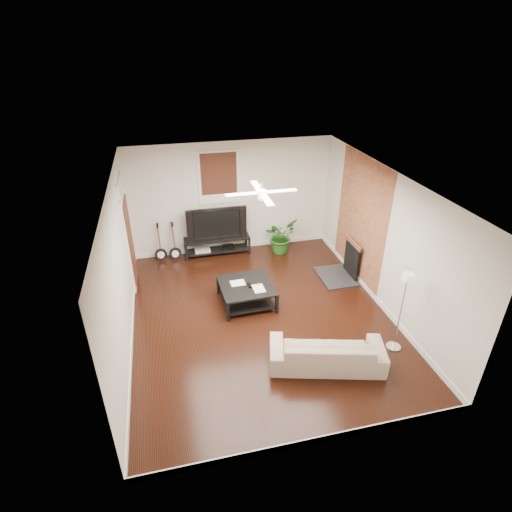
% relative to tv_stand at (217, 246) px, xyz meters
% --- Properties ---
extents(room, '(5.01, 6.01, 2.81)m').
position_rel_tv_stand_xyz_m(room, '(0.45, -2.78, 1.17)').
color(room, black).
rests_on(room, ground).
extents(brick_accent, '(0.02, 2.20, 2.80)m').
position_rel_tv_stand_xyz_m(brick_accent, '(2.94, -1.78, 1.17)').
color(brick_accent, brown).
rests_on(brick_accent, floor).
extents(fireplace, '(0.80, 1.10, 0.92)m').
position_rel_tv_stand_xyz_m(fireplace, '(2.65, -1.78, 0.23)').
color(fireplace, black).
rests_on(fireplace, floor).
extents(window_back, '(1.00, 0.06, 1.30)m').
position_rel_tv_stand_xyz_m(window_back, '(0.15, 0.19, 1.72)').
color(window_back, '#35170E').
rests_on(window_back, wall_back).
extents(door_left, '(0.08, 1.00, 2.50)m').
position_rel_tv_stand_xyz_m(door_left, '(-2.01, -0.88, 1.02)').
color(door_left, white).
rests_on(door_left, wall_left).
extents(tv_stand, '(1.65, 0.44, 0.46)m').
position_rel_tv_stand_xyz_m(tv_stand, '(0.00, 0.00, 0.00)').
color(tv_stand, black).
rests_on(tv_stand, floor).
extents(tv, '(1.48, 0.19, 0.85)m').
position_rel_tv_stand_xyz_m(tv, '(0.00, 0.02, 0.65)').
color(tv, black).
rests_on(tv, tv_stand).
extents(coffee_table, '(1.10, 1.10, 0.45)m').
position_rel_tv_stand_xyz_m(coffee_table, '(0.27, -2.29, -0.01)').
color(coffee_table, black).
rests_on(coffee_table, floor).
extents(sofa, '(2.05, 1.22, 0.56)m').
position_rel_tv_stand_xyz_m(sofa, '(1.21, -4.35, 0.05)').
color(sofa, tan).
rests_on(sofa, floor).
extents(floor_lamp, '(0.32, 0.32, 1.57)m').
position_rel_tv_stand_xyz_m(floor_lamp, '(2.56, -4.25, 0.55)').
color(floor_lamp, silver).
rests_on(floor_lamp, floor).
extents(potted_plant, '(1.05, 1.04, 0.88)m').
position_rel_tv_stand_xyz_m(potted_plant, '(1.60, -0.26, 0.21)').
color(potted_plant, '#215B1A').
rests_on(potted_plant, floor).
extents(guitar_left, '(0.31, 0.23, 0.96)m').
position_rel_tv_stand_xyz_m(guitar_left, '(-1.41, -0.03, 0.25)').
color(guitar_left, black).
rests_on(guitar_left, floor).
extents(guitar_right, '(0.33, 0.25, 0.96)m').
position_rel_tv_stand_xyz_m(guitar_right, '(-1.06, -0.06, 0.25)').
color(guitar_right, black).
rests_on(guitar_right, floor).
extents(ceiling_fan, '(1.24, 1.24, 0.32)m').
position_rel_tv_stand_xyz_m(ceiling_fan, '(0.45, -2.78, 2.37)').
color(ceiling_fan, white).
rests_on(ceiling_fan, ceiling).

